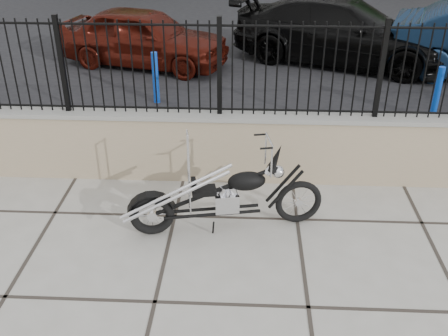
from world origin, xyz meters
name	(u,v)px	position (x,y,z in m)	size (l,w,h in m)	color
ground_plane	(308,307)	(0.00, 0.00, 0.00)	(90.00, 90.00, 0.00)	#99968E
parking_lot	(271,15)	(0.00, 12.50, 0.00)	(30.00, 30.00, 0.00)	black
retaining_wall	(294,148)	(0.00, 2.50, 0.48)	(14.00, 0.36, 0.96)	gray
iron_fence	(300,70)	(0.00, 2.50, 1.56)	(14.00, 0.08, 1.20)	black
chopper_motorcycle	(223,181)	(-0.90, 1.28, 0.65)	(2.16, 0.38, 1.30)	black
car_red	(144,37)	(-2.93, 7.44, 0.63)	(1.49, 3.71, 1.26)	#441009
car_black	(342,31)	(1.41, 7.87, 0.70)	(1.96, 4.81, 1.40)	black
bollard_a	(155,78)	(-2.33, 5.23, 0.47)	(0.11, 0.11, 0.95)	blue
bollard_b	(437,93)	(2.57, 4.73, 0.46)	(0.11, 0.11, 0.92)	#0B50B2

